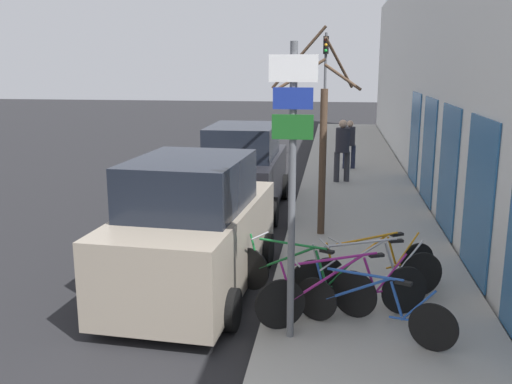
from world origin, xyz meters
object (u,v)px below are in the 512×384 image
at_px(bicycle_4, 373,267).
at_px(pedestrian_far, 350,141).
at_px(bicycle_2, 299,277).
at_px(parked_car_1, 244,172).
at_px(parked_car_0, 193,231).
at_px(pedestrian_near, 342,146).
at_px(street_tree, 322,143).
at_px(bicycle_3, 367,274).
at_px(bicycle_1, 344,293).
at_px(traffic_light, 325,77).
at_px(bicycle_0, 372,308).
at_px(signpost, 292,175).

height_order(bicycle_4, pedestrian_far, pedestrian_far).
xyz_separation_m(bicycle_2, parked_car_1, (-1.72, 5.69, 0.43)).
height_order(parked_car_0, pedestrian_near, parked_car_0).
distance_m(bicycle_2, street_tree, 3.83).
relative_size(bicycle_3, parked_car_0, 0.53).
distance_m(bicycle_1, parked_car_0, 2.64).
relative_size(parked_car_1, traffic_light, 0.95).
bearing_deg(street_tree, traffic_light, 90.86).
distance_m(bicycle_4, street_tree, 3.42).
xyz_separation_m(bicycle_1, pedestrian_far, (0.31, 11.59, 0.51)).
distance_m(bicycle_0, traffic_light, 15.05).
bearing_deg(pedestrian_near, bicycle_3, 72.07).
height_order(signpost, parked_car_1, signpost).
bearing_deg(bicycle_4, bicycle_3, 132.22).
relative_size(signpost, street_tree, 0.89).
bearing_deg(parked_car_1, street_tree, -48.42).
bearing_deg(parked_car_1, pedestrian_near, 52.64).
xyz_separation_m(parked_car_0, traffic_light, (1.75, 13.33, 2.05)).
bearing_deg(bicycle_1, parked_car_1, -2.25).
distance_m(bicycle_3, pedestrian_near, 8.66).
distance_m(bicycle_2, parked_car_0, 1.86).
xyz_separation_m(bicycle_3, pedestrian_far, (-0.04, 10.84, 0.52)).
bearing_deg(pedestrian_near, bicycle_0, 71.82).
relative_size(parked_car_0, pedestrian_near, 2.36).
relative_size(signpost, bicycle_2, 1.70).
distance_m(bicycle_0, bicycle_2, 1.32).
relative_size(signpost, parked_car_0, 0.85).
relative_size(signpost, bicycle_0, 1.84).
bearing_deg(bicycle_4, signpost, 113.93).
bearing_deg(pedestrian_far, bicycle_3, -99.11).
distance_m(signpost, parked_car_1, 7.10).
distance_m(bicycle_3, bicycle_4, 0.38).
relative_size(pedestrian_far, traffic_light, 0.35).
height_order(bicycle_4, traffic_light, traffic_light).
height_order(bicycle_1, bicycle_2, bicycle_1).
height_order(pedestrian_far, traffic_light, traffic_light).
distance_m(parked_car_1, street_tree, 3.07).
relative_size(bicycle_1, parked_car_0, 0.54).
distance_m(bicycle_1, bicycle_2, 0.83).
distance_m(bicycle_2, pedestrian_far, 11.11).
relative_size(bicycle_3, traffic_light, 0.50).
bearing_deg(bicycle_1, pedestrian_near, -23.30).
height_order(parked_car_1, pedestrian_far, parked_car_1).
xyz_separation_m(bicycle_2, street_tree, (0.20, 3.53, 1.48)).
bearing_deg(traffic_light, bicycle_0, -86.39).
relative_size(bicycle_4, parked_car_0, 0.46).
height_order(bicycle_1, bicycle_4, bicycle_1).
bearing_deg(traffic_light, bicycle_1, -87.65).
bearing_deg(bicycle_2, bicycle_0, -105.72).
bearing_deg(signpost, parked_car_0, 134.73).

